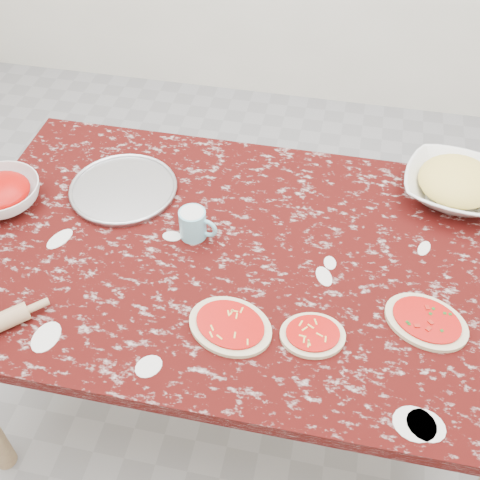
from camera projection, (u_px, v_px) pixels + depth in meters
name	position (u px, v px, depth m)	size (l,w,h in m)	color
ground	(240.00, 391.00, 2.23)	(4.00, 4.00, 0.00)	gray
worktable	(240.00, 272.00, 1.75)	(1.60, 1.00, 0.75)	#330806
pizza_tray	(124.00, 190.00, 1.87)	(0.32, 0.32, 0.01)	#B2B2B7
sauce_bowl	(2.00, 195.00, 1.80)	(0.23, 0.23, 0.07)	white
cheese_bowl	(455.00, 187.00, 1.83)	(0.31, 0.31, 0.08)	white
flour_mug	(194.00, 224.00, 1.70)	(0.11, 0.08, 0.09)	#7BC6D8
pizza_left	(230.00, 326.00, 1.51)	(0.26, 0.23, 0.02)	beige
pizza_mid	(313.00, 335.00, 1.49)	(0.18, 0.16, 0.02)	beige
pizza_right	(426.00, 321.00, 1.52)	(0.26, 0.23, 0.02)	beige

